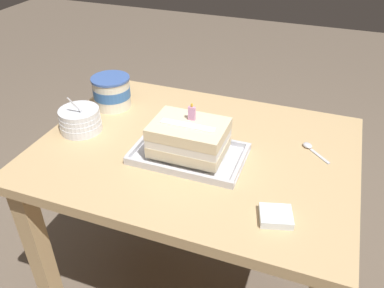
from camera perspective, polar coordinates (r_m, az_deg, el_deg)
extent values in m
cube|color=tan|center=(1.30, 0.49, -1.10)|extent=(1.02, 0.77, 0.04)
cube|color=tan|center=(1.54, -20.86, -15.69)|extent=(0.06, 0.06, 0.71)
cube|color=tan|center=(1.91, -9.00, -2.25)|extent=(0.06, 0.06, 0.71)
cube|color=tan|center=(1.74, 18.64, -8.32)|extent=(0.06, 0.06, 0.71)
cube|color=silver|center=(1.24, -0.51, -1.68)|extent=(0.35, 0.22, 0.01)
cube|color=silver|center=(1.16, -2.32, -3.95)|extent=(0.35, 0.01, 0.02)
cube|color=silver|center=(1.31, 1.08, 1.17)|extent=(0.35, 0.01, 0.02)
cube|color=silver|center=(1.29, -7.48, 0.27)|extent=(0.01, 0.19, 0.02)
cube|color=silver|center=(1.20, 7.04, -2.84)|extent=(0.01, 0.19, 0.02)
cube|color=beige|center=(1.22, -0.52, -0.24)|extent=(0.23, 0.16, 0.04)
cube|color=white|center=(1.20, -0.52, 0.98)|extent=(0.22, 0.16, 0.03)
cube|color=beige|center=(1.19, -0.53, 2.24)|extent=(0.23, 0.16, 0.04)
cube|color=white|center=(1.17, -0.75, 2.75)|extent=(0.17, 0.03, 0.00)
cube|color=#E099C6|center=(1.19, -0.12, 4.46)|extent=(0.02, 0.01, 0.04)
ellipsoid|color=yellow|center=(1.17, -0.12, 5.65)|extent=(0.01, 0.01, 0.01)
cylinder|color=white|center=(1.42, -15.75, 2.50)|extent=(0.14, 0.14, 0.03)
cylinder|color=white|center=(1.42, -15.86, 3.09)|extent=(0.14, 0.14, 0.03)
cylinder|color=white|center=(1.41, -15.96, 3.69)|extent=(0.14, 0.14, 0.03)
cylinder|color=white|center=(1.40, -16.07, 4.29)|extent=(0.14, 0.14, 0.03)
cylinder|color=silver|center=(1.37, -16.25, 5.04)|extent=(0.05, 0.04, 0.09)
cylinder|color=silver|center=(1.53, -11.54, 7.25)|extent=(0.14, 0.14, 0.11)
cylinder|color=#386BB2|center=(1.53, -11.56, 7.44)|extent=(0.14, 0.14, 0.04)
cylinder|color=#3F60AB|center=(1.51, -11.79, 9.28)|extent=(0.14, 0.14, 0.01)
ellipsoid|color=silver|center=(1.34, 16.42, -0.19)|extent=(0.04, 0.04, 0.01)
cube|color=silver|center=(1.31, 18.03, -1.70)|extent=(0.07, 0.07, 0.00)
cube|color=white|center=(1.05, 12.07, -10.19)|extent=(0.10, 0.10, 0.02)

